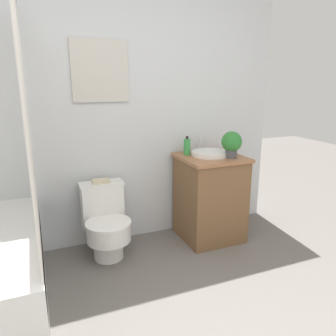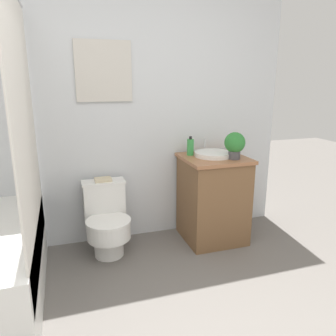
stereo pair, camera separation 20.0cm
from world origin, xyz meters
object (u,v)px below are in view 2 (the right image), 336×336
at_px(potted_plant, 235,144).
at_px(sink, 213,154).
at_px(toilet, 107,221).
at_px(book_on_tank, 103,179).
at_px(soap_bottle, 190,147).

bearing_deg(potted_plant, sink, 129.70).
height_order(toilet, book_on_tank, book_on_tank).
xyz_separation_m(potted_plant, book_on_tank, (-1.10, 0.29, -0.30)).
xyz_separation_m(sink, book_on_tank, (-0.97, 0.14, -0.19)).
bearing_deg(soap_bottle, toilet, -173.17).
bearing_deg(soap_bottle, sink, -30.93).
relative_size(sink, book_on_tank, 2.65).
relative_size(toilet, book_on_tank, 4.34).
bearing_deg(sink, soap_bottle, 149.07).
xyz_separation_m(toilet, book_on_tank, (0.00, 0.12, 0.33)).
relative_size(potted_plant, book_on_tank, 1.66).
xyz_separation_m(soap_bottle, book_on_tank, (-0.79, 0.03, -0.24)).
bearing_deg(toilet, book_on_tank, 90.00).
distance_m(toilet, potted_plant, 1.28).
height_order(toilet, potted_plant, potted_plant).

